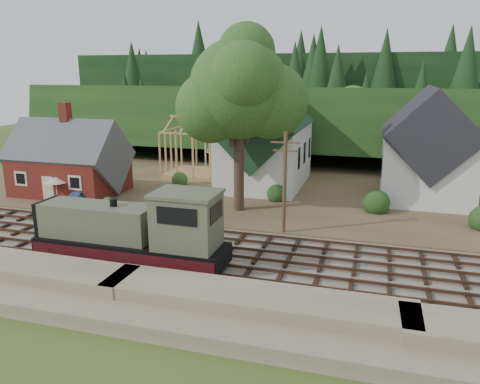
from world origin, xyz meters
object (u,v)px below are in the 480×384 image
(locomotive, at_px, (137,233))
(patio_set, at_px, (56,181))
(car_green, at_px, (42,191))
(car_blue, at_px, (78,197))

(locomotive, relative_size, patio_set, 5.20)
(car_green, height_order, patio_set, patio_set)
(locomotive, distance_m, patio_set, 17.48)
(car_blue, distance_m, patio_set, 2.57)
(locomotive, relative_size, car_blue, 3.31)
(car_blue, xyz_separation_m, patio_set, (-2.14, -0.18, 1.42))
(car_blue, relative_size, car_green, 1.04)
(locomotive, bearing_deg, car_blue, 138.39)
(locomotive, height_order, car_blue, locomotive)
(car_green, bearing_deg, locomotive, -133.20)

